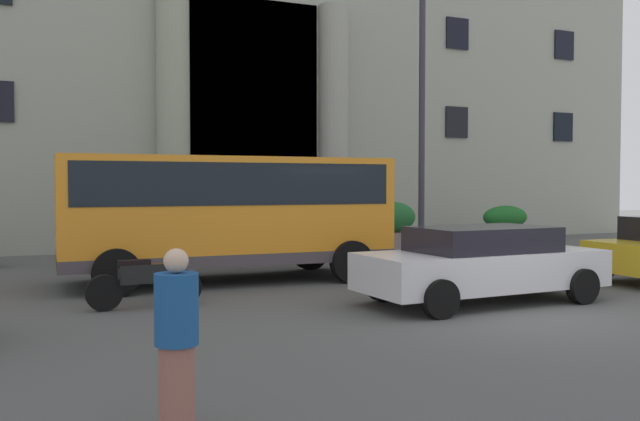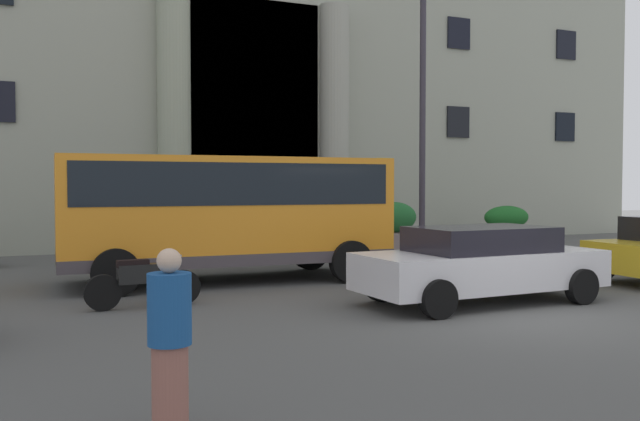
# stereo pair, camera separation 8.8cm
# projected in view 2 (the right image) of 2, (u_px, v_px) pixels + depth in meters

# --- Properties ---
(ground_plane) EXTENTS (80.00, 64.00, 0.12)m
(ground_plane) POSITION_uv_depth(u_px,v_px,m) (520.00, 318.00, 10.88)
(ground_plane) COLOR #4E4E4C
(orange_minibus) EXTENTS (6.92, 2.91, 2.65)m
(orange_minibus) POSITION_uv_depth(u_px,v_px,m) (226.00, 207.00, 14.53)
(orange_minibus) COLOR orange
(orange_minibus) RESTS_ON ground_plane
(bus_stop_sign) EXTENTS (0.44, 0.08, 2.80)m
(bus_stop_sign) POSITION_uv_depth(u_px,v_px,m) (384.00, 198.00, 18.27)
(bus_stop_sign) COLOR #989316
(bus_stop_sign) RESTS_ON ground_plane
(hedge_planter_west) EXTENTS (1.73, 0.99, 1.53)m
(hedge_planter_west) POSITION_uv_depth(u_px,v_px,m) (393.00, 226.00, 22.02)
(hedge_planter_west) COLOR gray
(hedge_planter_west) RESTS_ON ground_plane
(hedge_planter_far_east) EXTENTS (1.85, 0.99, 1.36)m
(hedge_planter_far_east) POSITION_uv_depth(u_px,v_px,m) (506.00, 226.00, 23.41)
(hedge_planter_far_east) COLOR slate
(hedge_planter_far_east) RESTS_ON ground_plane
(hedge_planter_east) EXTENTS (1.46, 0.91, 1.23)m
(hedge_planter_east) POSITION_uv_depth(u_px,v_px,m) (122.00, 240.00, 18.35)
(hedge_planter_east) COLOR gray
(hedge_planter_east) RESTS_ON ground_plane
(white_taxi_kerbside) EXTENTS (4.49, 2.03, 1.34)m
(white_taxi_kerbside) POSITION_uv_depth(u_px,v_px,m) (481.00, 263.00, 11.87)
(white_taxi_kerbside) COLOR silver
(white_taxi_kerbside) RESTS_ON ground_plane
(motorcycle_near_kerb) EXTENTS (1.95, 0.55, 0.89)m
(motorcycle_near_kerb) POSITION_uv_depth(u_px,v_px,m) (141.00, 281.00, 11.41)
(motorcycle_near_kerb) COLOR black
(motorcycle_near_kerb) RESTS_ON ground_plane
(pedestrian_woman_dark_dress) EXTENTS (0.36, 0.36, 1.56)m
(pedestrian_woman_dark_dress) POSITION_uv_depth(u_px,v_px,m) (170.00, 343.00, 5.55)
(pedestrian_woman_dark_dress) COLOR #955D51
(pedestrian_woman_dark_dress) RESTS_ON ground_plane
(lamppost_plaza_centre) EXTENTS (0.40, 0.40, 8.51)m
(lamppost_plaza_centre) POSITION_uv_depth(u_px,v_px,m) (423.00, 88.00, 19.67)
(lamppost_plaza_centre) COLOR #35303C
(lamppost_plaza_centre) RESTS_ON ground_plane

